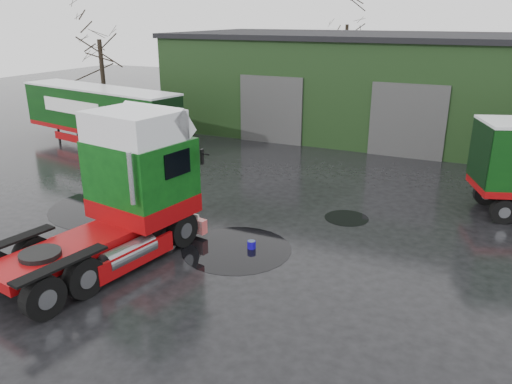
% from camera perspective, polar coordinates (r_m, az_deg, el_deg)
% --- Properties ---
extents(ground, '(100.00, 100.00, 0.00)m').
position_cam_1_polar(ground, '(16.47, 1.38, -7.10)').
color(ground, black).
extents(warehouse, '(32.40, 12.40, 6.30)m').
position_cam_1_polar(warehouse, '(33.98, 18.74, 11.40)').
color(warehouse, black).
rests_on(warehouse, ground).
extents(hero_tractor, '(4.35, 7.88, 4.64)m').
position_cam_1_polar(hero_tractor, '(15.62, -18.50, -0.44)').
color(hero_tractor, '#0B4510').
rests_on(hero_tractor, ground).
extents(trailer_left, '(11.66, 4.43, 3.55)m').
position_cam_1_polar(trailer_left, '(30.58, -17.35, 8.11)').
color(trailer_left, silver).
rests_on(trailer_left, ground).
extents(wash_bucket, '(0.32, 0.32, 0.27)m').
position_cam_1_polar(wash_bucket, '(16.79, -0.52, -6.05)').
color(wash_bucket, '#13079B').
rests_on(wash_bucket, ground).
extents(tree_left, '(4.40, 4.40, 8.50)m').
position_cam_1_polar(tree_left, '(34.41, -17.20, 13.49)').
color(tree_left, black).
rests_on(tree_left, ground).
extents(tree_back_a, '(4.40, 4.40, 9.50)m').
position_cam_1_polar(tree_back_a, '(45.16, 10.23, 15.92)').
color(tree_back_a, black).
rests_on(tree_back_a, ground).
extents(puddle_0, '(3.69, 3.69, 0.01)m').
position_cam_1_polar(puddle_0, '(16.81, -2.24, -6.52)').
color(puddle_0, black).
rests_on(puddle_0, ground).
extents(puddle_1, '(1.69, 1.69, 0.01)m').
position_cam_1_polar(puddle_1, '(19.57, 10.30, -2.94)').
color(puddle_1, black).
rests_on(puddle_1, ground).
extents(puddle_2, '(4.92, 4.92, 0.01)m').
position_cam_1_polar(puddle_2, '(21.18, -16.20, -1.66)').
color(puddle_2, black).
rests_on(puddle_2, ground).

